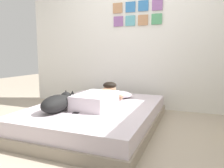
# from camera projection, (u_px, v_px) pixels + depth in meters

# --- Properties ---
(ground_plane) EXTENTS (12.72, 12.72, 0.00)m
(ground_plane) POSITION_uv_depth(u_px,v_px,m) (103.00, 136.00, 2.54)
(ground_plane) COLOR tan
(back_wall) EXTENTS (4.36, 0.12, 2.50)m
(back_wall) POSITION_uv_depth(u_px,v_px,m) (137.00, 38.00, 3.81)
(back_wall) COLOR silver
(back_wall) RESTS_ON ground
(bed) EXTENTS (1.54, 2.08, 0.29)m
(bed) POSITION_uv_depth(u_px,v_px,m) (97.00, 116.00, 2.89)
(bed) COLOR gray
(bed) RESTS_ON ground
(pillow) EXTENTS (0.52, 0.32, 0.11)m
(pillow) POSITION_uv_depth(u_px,v_px,m) (116.00, 94.00, 3.36)
(pillow) COLOR silver
(pillow) RESTS_ON bed
(person_lying) EXTENTS (0.43, 0.92, 0.27)m
(person_lying) POSITION_uv_depth(u_px,v_px,m) (100.00, 97.00, 2.86)
(person_lying) COLOR silver
(person_lying) RESTS_ON bed
(dog) EXTENTS (0.26, 0.57, 0.21)m
(dog) POSITION_uv_depth(u_px,v_px,m) (58.00, 103.00, 2.54)
(dog) COLOR black
(dog) RESTS_ON bed
(coffee_cup) EXTENTS (0.12, 0.09, 0.07)m
(coffee_cup) POSITION_uv_depth(u_px,v_px,m) (115.00, 96.00, 3.27)
(coffee_cup) COLOR white
(coffee_cup) RESTS_ON bed
(cell_phone) EXTENTS (0.07, 0.14, 0.01)m
(cell_phone) POSITION_uv_depth(u_px,v_px,m) (78.00, 112.00, 2.50)
(cell_phone) COLOR black
(cell_phone) RESTS_ON bed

